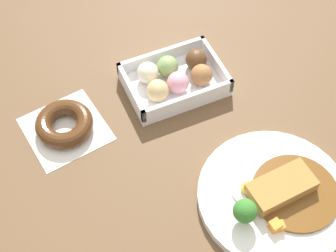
{
  "coord_description": "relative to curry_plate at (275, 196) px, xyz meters",
  "views": [
    {
      "loc": [
        -0.24,
        -0.45,
        0.8
      ],
      "look_at": [
        -0.01,
        0.05,
        0.03
      ],
      "focal_mm": 54.93,
      "sensor_mm": 36.0,
      "label": 1
    }
  ],
  "objects": [
    {
      "name": "donut_box",
      "position": [
        -0.05,
        0.3,
        0.01
      ],
      "size": [
        0.19,
        0.14,
        0.06
      ],
      "color": "white",
      "rests_on": "ground_plane"
    },
    {
      "name": "chocolate_ring_donut",
      "position": [
        -0.29,
        0.29,
        0.0
      ],
      "size": [
        0.16,
        0.16,
        0.03
      ],
      "color": "white",
      "rests_on": "ground_plane"
    },
    {
      "name": "curry_plate",
      "position": [
        0.0,
        0.0,
        0.0
      ],
      "size": [
        0.26,
        0.26,
        0.07
      ],
      "color": "white",
      "rests_on": "ground_plane"
    },
    {
      "name": "ground_plane",
      "position": [
        -0.1,
        0.15,
        -0.01
      ],
      "size": [
        1.6,
        1.6,
        0.0
      ],
      "primitive_type": "plane",
      "color": "brown"
    }
  ]
}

